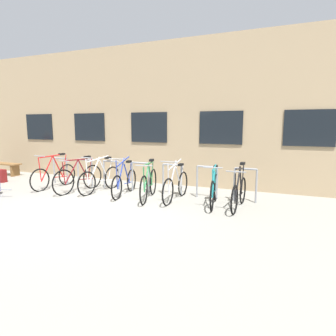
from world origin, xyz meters
The scene contains 13 objects.
ground_plane centered at (0.00, 0.00, 0.00)m, with size 42.00×42.00×0.00m, color gray.
storefront_building centered at (0.00, 5.73, 2.28)m, with size 28.00×5.11×4.57m.
bike_rack centered at (0.34, 1.90, 0.53)m, with size 6.60×0.05×0.88m.
bicycle_silver centered at (1.65, 1.41, 0.38)m, with size 0.44×1.77×1.10m.
bicycle_maroon centered at (-1.35, 1.23, 0.40)m, with size 0.48×1.81×1.05m.
bicycle_red centered at (-2.40, 1.34, 0.39)m, with size 0.44×1.77×1.08m.
bicycle_white centered at (-0.75, 1.45, 0.39)m, with size 0.44×1.78×1.09m.
bicycle_blue centered at (0.12, 1.37, 0.38)m, with size 0.44×1.73×1.11m.
bicycle_teal centered at (2.68, 1.30, 0.39)m, with size 0.44×1.66×1.03m.
bicycle_green centered at (0.94, 1.24, 0.40)m, with size 0.55×1.79×1.05m.
bicycle_black centered at (3.29, 1.28, 0.38)m, with size 0.44×1.67×1.08m.
wooden_bench centered at (-5.97, 2.35, 0.35)m, with size 1.64×0.40×0.48m.
backpack centered at (-4.72, 1.32, 0.22)m, with size 0.28×0.20×0.44m, color maroon.
Camera 1 is at (4.28, -5.50, 1.97)m, focal length 30.90 mm.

